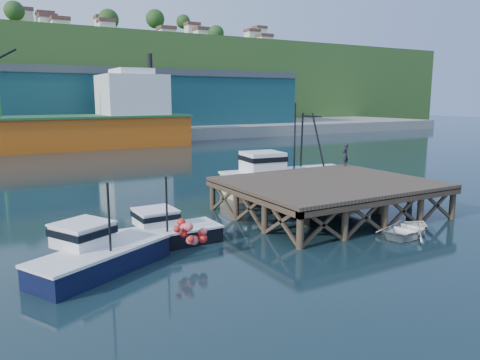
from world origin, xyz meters
TOP-DOWN VIEW (x-y plane):
  - ground at (0.00, 0.00)m, footprint 300.00×300.00m
  - wharf at (5.50, -0.19)m, footprint 12.00×10.00m
  - far_quay at (0.00, 70.00)m, footprint 160.00×40.00m
  - warehouse_mid at (0.00, 65.00)m, footprint 28.00×16.00m
  - warehouse_right at (30.00, 65.00)m, footprint 30.00×16.00m
  - cargo_ship at (-8.46, 48.00)m, footprint 55.50×10.00m
  - hillside at (0.00, 100.00)m, footprint 220.00×50.00m
  - boat_navy at (-9.38, -2.69)m, footprint 6.53×4.85m
  - boat_black at (-5.73, -0.64)m, footprint 5.77×4.88m
  - trawler at (7.00, 6.50)m, footprint 10.51×4.68m
  - dinghy at (6.18, -5.80)m, footprint 4.22×3.50m
  - dockworker at (10.90, 4.40)m, footprint 0.72×0.61m

SIDE VIEW (x-z plane):
  - ground at x=0.00m, z-range 0.00..0.00m
  - dinghy at x=6.18m, z-range 0.00..0.76m
  - boat_black at x=-5.73m, z-range -1.12..2.43m
  - boat_navy at x=-9.38m, z-range -1.16..2.71m
  - far_quay at x=0.00m, z-range 0.00..2.00m
  - trawler at x=7.00m, z-range -2.01..4.82m
  - wharf at x=5.50m, z-range 0.63..3.25m
  - dockworker at x=10.90m, z-range 2.12..3.80m
  - cargo_ship at x=-8.46m, z-range -3.56..10.19m
  - warehouse_mid at x=0.00m, z-range 2.00..11.00m
  - warehouse_right at x=30.00m, z-range 2.00..11.00m
  - hillside at x=0.00m, z-range 0.00..22.00m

